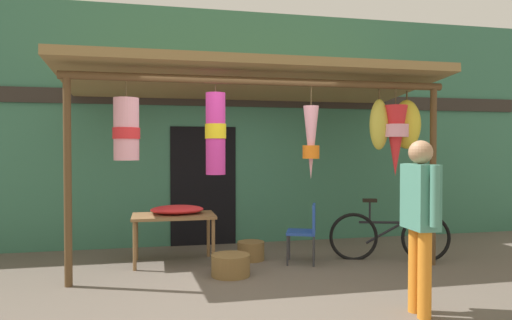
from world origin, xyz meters
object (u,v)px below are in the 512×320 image
Objects in this scene: folding_chair at (307,228)px; wicker_basket_spare at (231,265)px; parked_bicycle at (389,236)px; customer_foreground at (420,212)px; display_table at (174,220)px; flower_heap_on_table at (178,209)px; wicker_basket_by_table at (251,251)px.

wicker_basket_spare is at bearing -160.64° from folding_chair.
customer_foreground is (-0.82, -2.12, 0.67)m from parked_bicycle.
customer_foreground reaches higher than display_table.
flower_heap_on_table is at bearing 125.44° from wicker_basket_spare.
display_table is at bearing 170.99° from parked_bicycle.
wicker_basket_spare is at bearing -54.56° from flower_heap_on_table.
folding_chair reaches higher than display_table.
parked_bicycle reaches higher than wicker_basket_by_table.
customer_foreground reaches higher than folding_chair.
display_table is 0.68× the size of parked_bicycle.
customer_foreground reaches higher than flower_heap_on_table.
parked_bicycle is (3.02, -0.53, -0.41)m from flower_heap_on_table.
display_table is 2.33× the size of wicker_basket_spare.
flower_heap_on_table is at bearing 170.09° from parked_bicycle.
customer_foreground is at bearing -50.35° from flower_heap_on_table.
flower_heap_on_table is 1.85m from folding_chair.
folding_chair is 1.70× the size of wicker_basket_spare.
display_table is 1.53× the size of flower_heap_on_table.
wicker_basket_by_table is at bearing 153.78° from folding_chair.
wicker_basket_by_table is (1.11, -0.06, -0.48)m from display_table.
flower_heap_on_table is 0.44× the size of customer_foreground.
wicker_basket_spare is 2.53m from customer_foreground.
wicker_basket_spare is at bearing -50.47° from display_table.
display_table is 1.18m from wicker_basket_spare.
folding_chair is 1.28m from wicker_basket_spare.
flower_heap_on_table is at bearing 29.48° from display_table.
flower_heap_on_table is 3.45m from customer_foreground.
folding_chair is 1.26m from parked_bicycle.
folding_chair is at bearing 176.91° from parked_bicycle.
wicker_basket_spare is at bearing -118.92° from wicker_basket_by_table.
wicker_basket_by_table is (1.04, -0.10, -0.62)m from flower_heap_on_table.
parked_bicycle is (2.40, 0.34, 0.21)m from wicker_basket_spare.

